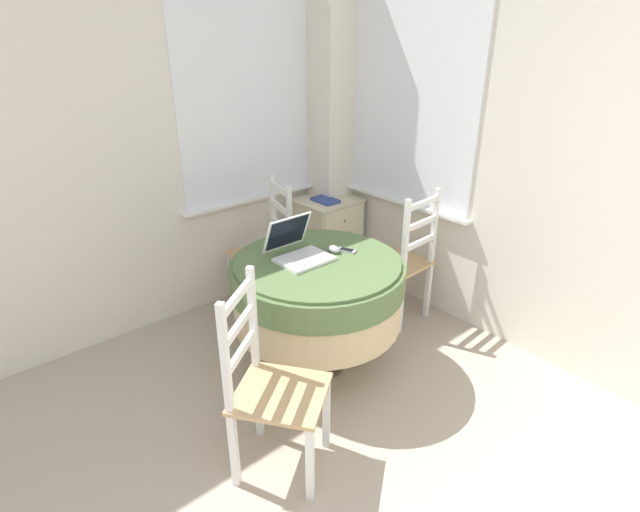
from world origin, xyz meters
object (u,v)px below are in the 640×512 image
computer_mouse (334,249)px  dining_chair_near_back_window (265,252)px  laptop (298,250)px  book_on_cabinet (325,200)px  round_dining_table (317,288)px  cell_phone (347,250)px  corner_cabinet (327,238)px  dining_chair_near_right_window (402,261)px  dining_chair_camera_near (270,388)px

computer_mouse → dining_chair_near_back_window: dining_chair_near_back_window is taller
laptop → book_on_cabinet: 1.15m
book_on_cabinet → laptop: bearing=-139.3°
round_dining_table → cell_phone: bearing=-3.7°
dining_chair_near_back_window → cell_phone: bearing=-87.0°
corner_cabinet → dining_chair_near_back_window: bearing=-172.0°
dining_chair_near_back_window → computer_mouse: bearing=-92.0°
round_dining_table → dining_chair_near_right_window: dining_chair_near_right_window is taller
dining_chair_camera_near → computer_mouse: bearing=30.4°
dining_chair_near_right_window → book_on_cabinet: bearing=90.8°
dining_chair_near_right_window → dining_chair_camera_near: same height
cell_phone → dining_chair_near_right_window: (0.60, 0.05, -0.28)m
round_dining_table → dining_chair_near_back_window: bearing=77.4°
dining_chair_near_right_window → dining_chair_near_back_window: bearing=130.2°
laptop → cell_phone: laptop is taller
dining_chair_near_back_window → corner_cabinet: dining_chair_near_back_window is taller
book_on_cabinet → round_dining_table: bearing=-133.5°
computer_mouse → dining_chair_camera_near: 1.01m
computer_mouse → book_on_cabinet: 1.06m
round_dining_table → corner_cabinet: size_ratio=1.48×
dining_chair_camera_near → dining_chair_near_back_window: bearing=55.8°
corner_cabinet → dining_chair_near_right_window: bearing=-93.2°
corner_cabinet → computer_mouse: bearing=-129.4°
computer_mouse → corner_cabinet: 1.20m
laptop → dining_chair_near_back_window: (0.24, 0.69, -0.32)m
laptop → round_dining_table: bearing=-61.2°
laptop → dining_chair_near_back_window: size_ratio=0.33×
computer_mouse → book_on_cabinet: (0.66, 0.83, -0.04)m
corner_cabinet → laptop: bearing=-139.5°
computer_mouse → round_dining_table: bearing=-171.5°
dining_chair_near_right_window → dining_chair_camera_near: size_ratio=1.00×
computer_mouse → dining_chair_near_back_window: size_ratio=0.08×
dining_chair_near_back_window → book_on_cabinet: size_ratio=4.60×
dining_chair_near_right_window → dining_chair_camera_near: bearing=-161.4°
laptop → computer_mouse: laptop is taller
round_dining_table → laptop: size_ratio=3.14×
dining_chair_camera_near → book_on_cabinet: 2.00m
round_dining_table → dining_chair_near_back_window: (0.18, 0.80, -0.09)m
round_dining_table → corner_cabinet: bearing=45.9°
laptop → dining_chair_near_right_window: dining_chair_near_right_window is taller
laptop → dining_chair_camera_near: (-0.62, -0.57, -0.32)m
computer_mouse → dining_chair_camera_near: dining_chair_camera_near is taller
dining_chair_near_right_window → corner_cabinet: bearing=86.8°
laptop → computer_mouse: size_ratio=3.97×
computer_mouse → corner_cabinet: computer_mouse is taller
dining_chair_near_back_window → book_on_cabinet: dining_chair_near_back_window is taller
computer_mouse → dining_chair_near_back_window: bearing=88.0°
corner_cabinet → dining_chair_camera_near: bearing=-138.7°
round_dining_table → book_on_cabinet: size_ratio=4.83×
dining_chair_near_back_window → dining_chair_near_right_window: 0.99m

